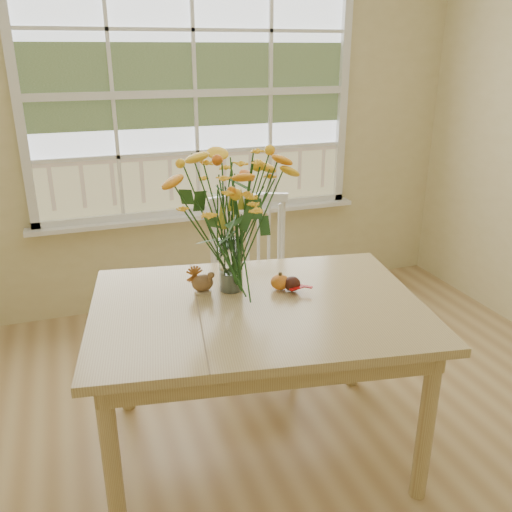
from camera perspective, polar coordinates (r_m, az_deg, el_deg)
name	(u,v)px	position (r m, az deg, el deg)	size (l,w,h in m)	color
floor	(331,512)	(2.57, 7.87, -25.12)	(4.00, 4.50, 0.01)	#AA8452
wall_back	(195,123)	(3.93, -6.43, 13.79)	(4.00, 0.02, 2.70)	beige
window	(195,96)	(3.88, -6.41, 16.39)	(2.42, 0.12, 1.74)	silver
dining_table	(257,322)	(2.45, 0.16, -6.99)	(1.60, 1.26, 0.78)	tan
windsor_chair	(252,277)	(3.22, -0.40, -2.18)	(0.51, 0.49, 1.02)	white
flower_vase	(230,213)	(2.42, -2.77, 4.50)	(0.52, 0.52, 0.62)	white
pumpkin	(280,283)	(2.53, 2.55, -2.84)	(0.09, 0.09, 0.07)	#D75D19
turkey_figurine	(203,283)	(2.50, -5.65, -2.84)	(0.10, 0.08, 0.13)	#CCB78C
dark_gourd	(292,285)	(2.52, 3.82, -3.02)	(0.13, 0.10, 0.07)	#38160F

